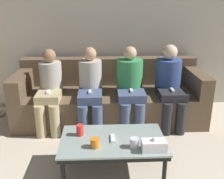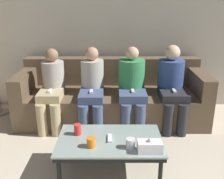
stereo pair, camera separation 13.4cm
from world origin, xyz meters
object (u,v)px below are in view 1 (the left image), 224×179
(tissue_box, at_px, (154,145))
(seated_person_mid_right, at_px, (130,84))
(cup_far_center, at_px, (80,130))
(cup_near_right, at_px, (134,143))
(game_remote, at_px, (113,138))
(seated_person_left_end, at_px, (50,88))
(coffee_table, at_px, (113,143))
(seated_person_mid_left, at_px, (90,87))
(cup_near_left, at_px, (95,143))
(seated_person_right_end, at_px, (170,83))
(couch, at_px, (110,98))

(tissue_box, distance_m, seated_person_mid_right, 1.33)
(cup_far_center, relative_size, seated_person_mid_right, 0.10)
(cup_near_right, distance_m, tissue_box, 0.18)
(cup_near_right, bearing_deg, game_remote, 140.78)
(seated_person_left_end, relative_size, seated_person_mid_right, 0.98)
(cup_far_center, bearing_deg, coffee_table, -16.32)
(seated_person_mid_left, xyz_separation_m, seated_person_mid_right, (0.54, 0.03, 0.02))
(coffee_table, bearing_deg, seated_person_mid_right, 75.38)
(cup_near_right, xyz_separation_m, seated_person_mid_right, (0.10, 1.26, 0.15))
(cup_near_right, bearing_deg, cup_near_left, 177.25)
(coffee_table, relative_size, tissue_box, 4.60)
(cup_near_left, bearing_deg, seated_person_mid_right, 69.74)
(cup_far_center, relative_size, seated_person_mid_left, 0.10)
(cup_far_center, height_order, tissue_box, tissue_box)
(seated_person_left_end, distance_m, seated_person_mid_left, 0.54)
(seated_person_left_end, bearing_deg, cup_near_right, -51.93)
(game_remote, bearing_deg, cup_near_left, -141.35)
(cup_near_left, distance_m, cup_near_right, 0.36)
(cup_near_left, distance_m, seated_person_left_end, 1.37)
(seated_person_mid_right, height_order, seated_person_right_end, seated_person_right_end)
(seated_person_mid_right, bearing_deg, cup_far_center, -121.07)
(couch, distance_m, seated_person_right_end, 0.88)
(couch, bearing_deg, game_remote, -90.91)
(cup_near_left, distance_m, seated_person_mid_right, 1.34)
(cup_far_center, bearing_deg, seated_person_mid_right, 58.93)
(coffee_table, relative_size, game_remote, 6.75)
(couch, height_order, tissue_box, couch)
(tissue_box, bearing_deg, seated_person_mid_right, 92.90)
(couch, xyz_separation_m, seated_person_mid_left, (-0.27, -0.24, 0.26))
(cup_near_left, height_order, seated_person_right_end, seated_person_right_end)
(cup_near_left, relative_size, seated_person_mid_right, 0.08)
(couch, bearing_deg, seated_person_left_end, -164.03)
(cup_near_right, height_order, seated_person_mid_left, seated_person_mid_left)
(seated_person_right_end, bearing_deg, seated_person_mid_right, -179.81)
(tissue_box, height_order, seated_person_left_end, seated_person_left_end)
(cup_near_left, xyz_separation_m, seated_person_right_end, (1.00, 1.25, 0.16))
(cup_near_right, height_order, game_remote, cup_near_right)
(cup_near_right, height_order, seated_person_mid_right, seated_person_mid_right)
(cup_near_left, relative_size, seated_person_right_end, 0.08)
(seated_person_left_end, relative_size, seated_person_right_end, 0.96)
(cup_near_left, relative_size, cup_near_right, 0.98)
(coffee_table, height_order, cup_far_center, cup_far_center)
(couch, height_order, coffee_table, couch)
(tissue_box, height_order, seated_person_mid_left, seated_person_mid_left)
(cup_far_center, relative_size, seated_person_left_end, 0.11)
(coffee_table, distance_m, cup_near_right, 0.26)
(seated_person_mid_left, xyz_separation_m, seated_person_right_end, (1.07, 0.03, 0.03))
(cup_near_left, height_order, cup_far_center, cup_far_center)
(cup_far_center, bearing_deg, seated_person_left_end, 114.96)
(couch, height_order, cup_far_center, couch)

